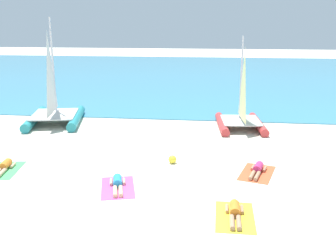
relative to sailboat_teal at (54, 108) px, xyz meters
The scene contains 13 objects.
ground_plane 6.88m from the sailboat_teal, ahead, with size 120.00×120.00×0.00m, color beige.
ocean_water 22.53m from the sailboat_teal, 72.52° to the left, with size 120.00×40.00×0.05m, color teal.
sailboat_teal is the anchor object (origin of this frame).
sailboat_red 10.03m from the sailboat_teal, ahead, with size 2.62×3.81×4.72m.
towel_leftmost 7.15m from the sailboat_teal, 82.96° to the right, with size 1.10×1.90×0.01m, color #4CB266.
sunbather_leftmost 7.07m from the sailboat_teal, 82.98° to the right, with size 0.64×1.57×0.30m.
towel_center_left 9.82m from the sailboat_teal, 55.71° to the right, with size 1.10×1.90×0.01m, color #D84C99.
sunbather_center_left 9.75m from the sailboat_teal, 55.58° to the right, with size 0.78×1.55×0.30m.
towel_center_right 13.49m from the sailboat_teal, 46.05° to the right, with size 1.10×1.90×0.01m, color yellow.
sunbather_center_right 13.44m from the sailboat_teal, 45.85° to the right, with size 0.54×1.56×0.30m.
towel_rightmost 12.04m from the sailboat_teal, 30.97° to the right, with size 1.10×1.90×0.01m, color #EA5933.
sunbather_rightmost 12.02m from the sailboat_teal, 30.67° to the right, with size 0.80×1.55×0.30m.
beach_ball 8.99m from the sailboat_teal, 37.82° to the right, with size 0.32×0.32×0.32m, color yellow.
Camera 1 is at (1.92, -11.10, 5.44)m, focal length 42.37 mm.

